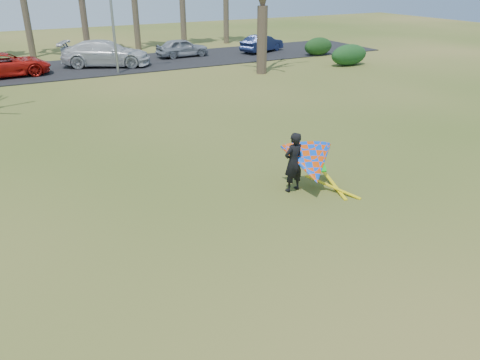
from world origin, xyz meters
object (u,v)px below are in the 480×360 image
car_2 (6,65)px  car_4 (182,48)px  kite_flyer (309,164)px  car_5 (262,43)px  car_3 (106,53)px

car_2 → car_4: car_2 is taller
kite_flyer → car_5: bearing=62.7°
car_2 → car_4: (11.93, 1.69, -0.04)m
car_3 → car_4: size_ratio=1.49×
car_3 → kite_flyer: kite_flyer is taller
car_4 → car_3: bearing=98.3°
car_2 → car_3: bearing=-88.1°
car_2 → car_5: size_ratio=1.29×
car_5 → car_2: bearing=71.3°
kite_flyer → car_3: bearing=91.5°
car_3 → kite_flyer: bearing=-154.2°
car_4 → kite_flyer: (-5.25, -23.23, 0.14)m
car_3 → car_2: bearing=119.6°
car_3 → car_4: (5.83, 1.12, -0.18)m
car_5 → kite_flyer: bearing=131.3°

